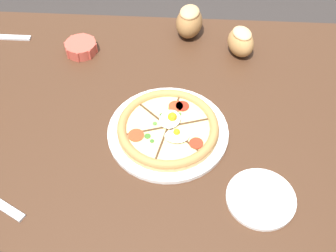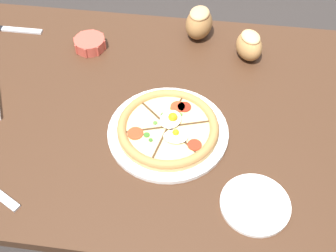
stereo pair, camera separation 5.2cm
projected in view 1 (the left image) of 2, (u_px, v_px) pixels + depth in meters
The scene contains 7 objects.
ground_plane at pixel (148, 230), 1.74m from camera, with size 12.00×12.00×0.00m, color #2D2826.
dining_table at pixel (140, 129), 1.24m from camera, with size 1.59×0.86×0.74m.
pizza at pixel (168, 129), 1.10m from camera, with size 0.32×0.32×0.05m.
ramekin_bowl at pixel (81, 47), 1.31m from camera, with size 0.10×0.10×0.04m.
bread_piece_near at pixel (241, 41), 1.29m from camera, with size 0.11×0.12×0.09m.
bread_piece_mid at pixel (189, 21), 1.35m from camera, with size 0.10×0.13×0.10m.
side_saucer at pixel (261, 198), 0.98m from camera, with size 0.16×0.16×0.01m.
Camera 1 is at (0.13, -0.78, 1.61)m, focal length 45.00 mm.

